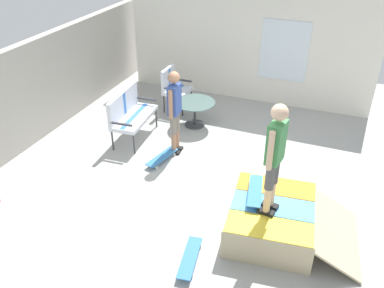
# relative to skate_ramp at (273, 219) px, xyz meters

# --- Properties ---
(ground_plane) EXTENTS (12.00, 12.00, 0.10)m
(ground_plane) POSITION_rel_skate_ramp_xyz_m (0.83, 1.24, -0.30)
(ground_plane) COLOR #A8A8A3
(back_wall_cinderblock) EXTENTS (9.00, 0.20, 2.02)m
(back_wall_cinderblock) POSITION_rel_skate_ramp_xyz_m (0.83, 5.24, 0.76)
(back_wall_cinderblock) COLOR #ADA89E
(back_wall_cinderblock) RESTS_ON ground_plane
(house_facade) EXTENTS (0.23, 6.00, 2.64)m
(house_facade) POSITION_rel_skate_ramp_xyz_m (4.63, 1.72, 1.07)
(house_facade) COLOR white
(house_facade) RESTS_ON ground_plane
(skate_ramp) EXTENTS (1.66, 2.06, 0.51)m
(skate_ramp) POSITION_rel_skate_ramp_xyz_m (0.00, 0.00, 0.00)
(skate_ramp) COLOR tan
(skate_ramp) RESTS_ON ground_plane
(patio_bench) EXTENTS (1.29, 0.64, 1.02)m
(patio_bench) POSITION_rel_skate_ramp_xyz_m (1.75, 3.41, 0.36)
(patio_bench) COLOR #38383D
(patio_bench) RESTS_ON ground_plane
(patio_chair_near_house) EXTENTS (0.62, 0.55, 1.02)m
(patio_chair_near_house) POSITION_rel_skate_ramp_xyz_m (3.34, 3.13, 0.36)
(patio_chair_near_house) COLOR #38383D
(patio_chair_near_house) RESTS_ON ground_plane
(patio_table) EXTENTS (0.90, 0.90, 0.57)m
(patio_table) POSITION_rel_skate_ramp_xyz_m (2.74, 2.35, 0.15)
(patio_table) COLOR #38383D
(patio_table) RESTS_ON ground_plane
(person_watching) EXTENTS (0.48, 0.26, 1.69)m
(person_watching) POSITION_rel_skate_ramp_xyz_m (1.57, 2.30, 0.73)
(person_watching) COLOR black
(person_watching) RESTS_ON ground_plane
(person_skater) EXTENTS (0.48, 0.28, 1.69)m
(person_skater) POSITION_rel_skate_ramp_xyz_m (-0.14, 0.08, 1.24)
(person_skater) COLOR black
(person_skater) RESTS_ON skate_ramp
(skateboard_by_bench) EXTENTS (0.82, 0.37, 0.10)m
(skateboard_by_bench) POSITION_rel_skate_ramp_xyz_m (1.15, 2.40, -0.17)
(skateboard_by_bench) COLOR #3372B2
(skateboard_by_bench) RESTS_ON ground_plane
(skateboard_spare) EXTENTS (0.82, 0.32, 0.10)m
(skateboard_spare) POSITION_rel_skate_ramp_xyz_m (-1.04, 0.93, -0.17)
(skateboard_spare) COLOR #3372B2
(skateboard_spare) RESTS_ON ground_plane
(skateboard_on_ramp) EXTENTS (0.82, 0.34, 0.10)m
(skateboard_on_ramp) POSITION_rel_skate_ramp_xyz_m (0.12, 0.34, 0.34)
(skateboard_on_ramp) COLOR #3372B2
(skateboard_on_ramp) RESTS_ON skate_ramp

